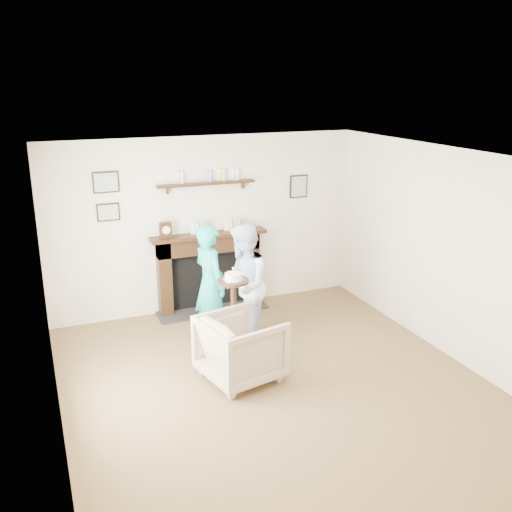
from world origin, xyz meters
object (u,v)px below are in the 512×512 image
(armchair, at_px, (241,378))
(man, at_px, (244,342))
(pedestal_table, at_px, (234,304))
(woman, at_px, (212,339))

(armchair, bearing_deg, man, -35.14)
(armchair, height_order, man, man)
(man, height_order, pedestal_table, pedestal_table)
(man, relative_size, woman, 1.02)
(armchair, relative_size, man, 0.53)
(woman, xyz_separation_m, pedestal_table, (0.08, -0.65, 0.72))
(man, height_order, woman, man)
(pedestal_table, bearing_deg, man, 55.57)
(man, relative_size, pedestal_table, 1.33)
(woman, bearing_deg, man, -137.83)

